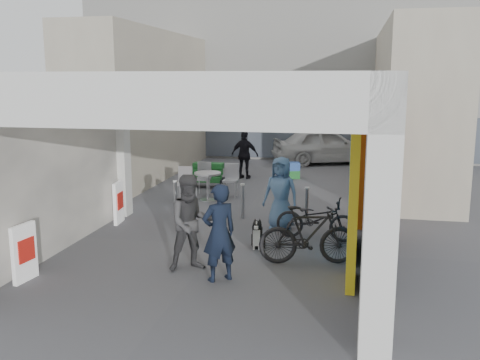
% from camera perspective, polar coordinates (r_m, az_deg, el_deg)
% --- Properties ---
extents(ground, '(90.00, 90.00, 0.00)m').
position_cam_1_polar(ground, '(11.19, -2.39, -6.99)').
color(ground, '#535357').
rests_on(ground, ground).
extents(arcade_canopy, '(6.40, 6.45, 6.40)m').
position_cam_1_polar(arcade_canopy, '(9.80, -0.59, 4.26)').
color(arcade_canopy, silver).
rests_on(arcade_canopy, ground).
extents(far_building, '(18.00, 4.08, 8.00)m').
position_cam_1_polar(far_building, '(24.47, 5.65, 12.09)').
color(far_building, white).
rests_on(far_building, ground).
extents(plaza_bldg_left, '(2.00, 9.00, 5.00)m').
position_cam_1_polar(plaza_bldg_left, '(19.22, -10.16, 7.89)').
color(plaza_bldg_left, '#B0A892').
rests_on(plaza_bldg_left, ground).
extents(plaza_bldg_right, '(2.00, 9.00, 5.00)m').
position_cam_1_polar(plaza_bldg_right, '(17.96, 17.84, 7.36)').
color(plaza_bldg_right, '#B0A892').
rests_on(plaza_bldg_right, ground).
extents(bollard_left, '(0.09, 0.09, 0.87)m').
position_cam_1_polar(bollard_left, '(13.61, -6.90, -1.94)').
color(bollard_left, '#94979C').
rests_on(bollard_left, ground).
extents(bollard_center, '(0.09, 0.09, 0.86)m').
position_cam_1_polar(bollard_center, '(13.19, 0.28, -2.30)').
color(bollard_center, '#94979C').
rests_on(bollard_center, ground).
extents(bollard_right, '(0.09, 0.09, 0.84)m').
position_cam_1_polar(bollard_right, '(12.93, 7.13, -2.69)').
color(bollard_right, '#94979C').
rests_on(bollard_right, ground).
extents(advert_board_near, '(0.16, 0.56, 1.00)m').
position_cam_1_polar(advert_board_near, '(9.87, -22.01, -7.17)').
color(advert_board_near, white).
rests_on(advert_board_near, ground).
extents(advert_board_far, '(0.14, 0.56, 1.00)m').
position_cam_1_polar(advert_board_far, '(13.09, -12.82, -2.33)').
color(advert_board_far, white).
rests_on(advert_board_far, ground).
extents(cafe_set, '(1.60, 1.29, 0.97)m').
position_cam_1_polar(cafe_set, '(15.50, -3.61, -0.67)').
color(cafe_set, '#B1B1B6').
rests_on(cafe_set, ground).
extents(produce_stand, '(1.15, 0.62, 0.76)m').
position_cam_1_polar(produce_stand, '(17.04, -3.50, 0.24)').
color(produce_stand, black).
rests_on(produce_stand, ground).
extents(crate_stack, '(0.53, 0.46, 0.56)m').
position_cam_1_polar(crate_stack, '(18.61, 5.64, 1.04)').
color(crate_stack, '#1B5F25').
rests_on(crate_stack, ground).
extents(border_collie, '(0.23, 0.46, 0.63)m').
position_cam_1_polar(border_collie, '(10.95, 1.89, -6.01)').
color(border_collie, black).
rests_on(border_collie, ground).
extents(man_with_dog, '(0.73, 0.70, 1.69)m').
position_cam_1_polar(man_with_dog, '(9.09, -2.24, -5.64)').
color(man_with_dog, black).
rests_on(man_with_dog, ground).
extents(man_back_turned, '(1.07, 0.99, 1.75)m').
position_cam_1_polar(man_back_turned, '(9.63, -5.21, -4.56)').
color(man_back_turned, '#3C3C3E').
rests_on(man_back_turned, ground).
extents(man_elderly, '(0.92, 0.71, 1.68)m').
position_cam_1_polar(man_elderly, '(12.23, 4.37, -1.41)').
color(man_elderly, '#5376A2').
rests_on(man_elderly, ground).
extents(man_crates, '(1.02, 0.56, 1.66)m').
position_cam_1_polar(man_crates, '(18.38, 0.52, 2.70)').
color(man_crates, black).
rests_on(man_crates, ground).
extents(bicycle_front, '(1.80, 0.79, 0.92)m').
position_cam_1_polar(bicycle_front, '(11.59, 8.14, -4.11)').
color(bicycle_front, black).
rests_on(bicycle_front, ground).
extents(bicycle_rear, '(1.92, 0.89, 1.11)m').
position_cam_1_polar(bicycle_rear, '(10.05, 7.32, -5.84)').
color(bicycle_rear, black).
rests_on(bicycle_rear, ground).
extents(white_van, '(4.60, 3.10, 1.46)m').
position_cam_1_polar(white_van, '(22.02, 9.14, 3.64)').
color(white_van, silver).
rests_on(white_van, ground).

